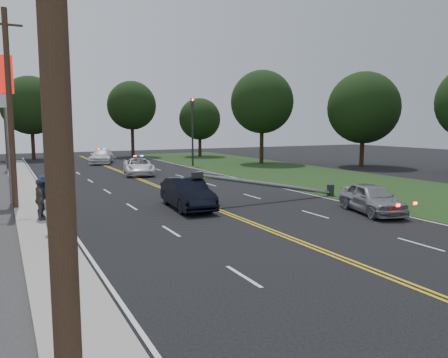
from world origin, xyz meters
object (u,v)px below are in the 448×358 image
crashed_sedan (187,193)px  emergency_a (139,167)px  fallen_streetlight (277,185)px  waiting_sedan (372,198)px  bystander_d (40,199)px  utility_pole_far (5,117)px  traffic_signal (192,126)px  bystander_a (59,222)px  bystander_b (53,210)px  bystander_c (45,197)px  emergency_b (102,156)px  utility_pole_mid (10,110)px  utility_pole_near (54,46)px

crashed_sedan → emergency_a: (2.06, 16.14, -0.07)m
fallen_streetlight → waiting_sedan: 5.44m
waiting_sedan → bystander_d: bearing=176.6°
utility_pole_far → bystander_d: bearing=-88.0°
traffic_signal → utility_pole_far: utility_pole_far is taller
utility_pole_far → bystander_a: size_ratio=6.25×
waiting_sedan → bystander_b: bystander_b is taller
bystander_c → waiting_sedan: bearing=-140.0°
emergency_a → fallen_streetlight: bearing=-67.4°
utility_pole_far → emergency_b: utility_pole_far is taller
utility_pole_mid → bystander_a: utility_pole_mid is taller
crashed_sedan → bystander_a: bystander_a is taller
traffic_signal → emergency_a: traffic_signal is taller
emergency_a → bystander_c: (-8.91, -16.01, 0.39)m
fallen_streetlight → waiting_sedan: size_ratio=2.16×
utility_pole_near → crashed_sedan: utility_pole_near is taller
fallen_streetlight → utility_pole_mid: size_ratio=0.94×
utility_pole_far → emergency_a: bearing=-43.9°
traffic_signal → crashed_sedan: (-9.54, -21.78, -3.41)m
traffic_signal → bystander_b: traffic_signal is taller
crashed_sedan → waiting_sedan: bearing=-29.8°
bystander_a → emergency_a: bearing=-16.0°
utility_pole_near → utility_pole_mid: (0.00, 20.00, 0.00)m
utility_pole_far → bystander_d: (0.91, -25.82, -4.04)m
utility_pole_mid → utility_pole_far: (0.00, 22.00, 0.00)m
emergency_b → traffic_signal: bearing=-23.6°
utility_pole_far → fallen_streetlight: bearing=-62.8°
traffic_signal → utility_pole_far: size_ratio=0.70×
fallen_streetlight → bystander_d: bearing=179.2°
traffic_signal → bystander_c: bearing=-127.1°
bystander_c → emergency_b: bearing=-46.1°
utility_pole_mid → bystander_d: (0.91, -3.82, -4.04)m
crashed_sedan → bystander_d: bystander_d is taller
utility_pole_far → bystander_b: 29.08m
bystander_a → waiting_sedan: bearing=-85.4°
emergency_a → bystander_b: bystander_b is taller
waiting_sedan → utility_pole_mid: bearing=166.0°
crashed_sedan → waiting_sedan: crashed_sedan is taller
utility_pole_mid → traffic_signal: bearing=45.8°
crashed_sedan → emergency_b: size_ratio=0.86×
fallen_streetlight → utility_pole_near: utility_pole_near is taller
utility_pole_near → fallen_streetlight: bearing=50.1°
utility_pole_mid → bystander_b: utility_pole_mid is taller
utility_pole_mid → waiting_sedan: utility_pole_mid is taller
utility_pole_near → emergency_b: bearing=78.2°
utility_pole_mid → bystander_c: bearing=-73.1°
fallen_streetlight → waiting_sedan: bearing=-65.8°
utility_pole_far → bystander_b: bearing=-87.7°
utility_pole_far → waiting_sedan: (15.62, -30.96, -4.35)m
utility_pole_near → emergency_a: size_ratio=1.93×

